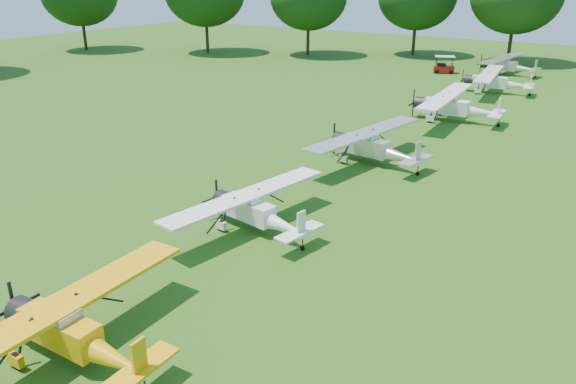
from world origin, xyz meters
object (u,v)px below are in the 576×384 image
object	(u,v)px
aircraft_6	(495,81)
golf_cart	(443,67)
aircraft_5	(454,105)
aircraft_3	(255,209)
aircraft_4	(373,145)
aircraft_7	(507,64)
aircraft_2	(70,330)

from	to	relation	value
aircraft_6	golf_cart	size ratio (longest dim) A/B	4.10
golf_cart	aircraft_5	bearing A→B (deg)	-92.29
aircraft_5	golf_cart	world-z (taller)	aircraft_5
aircraft_5	golf_cart	bearing A→B (deg)	107.08
aircraft_3	aircraft_6	distance (m)	37.02
aircraft_3	aircraft_4	size ratio (longest dim) A/B	0.89
aircraft_4	aircraft_7	distance (m)	36.37
aircraft_2	aircraft_3	bearing A→B (deg)	92.84
golf_cart	aircraft_3	bearing A→B (deg)	-104.42
aircraft_6	aircraft_7	xyz separation A→B (m)	(-1.42, 10.88, -0.02)
aircraft_2	aircraft_3	world-z (taller)	aircraft_2
aircraft_5	aircraft_6	size ratio (longest dim) A/B	1.07
aircraft_2	aircraft_6	size ratio (longest dim) A/B	0.91
aircraft_2	golf_cart	bearing A→B (deg)	96.06
aircraft_4	aircraft_7	bearing A→B (deg)	100.55
aircraft_7	aircraft_2	bearing A→B (deg)	-82.69
aircraft_7	aircraft_6	bearing A→B (deg)	-76.26
golf_cart	aircraft_7	bearing A→B (deg)	-0.31
aircraft_5	aircraft_7	distance (m)	23.63
aircraft_2	aircraft_7	size ratio (longest dim) A/B	0.92
aircraft_7	golf_cart	distance (m)	6.83
aircraft_6	aircraft_7	size ratio (longest dim) A/B	1.01
aircraft_4	aircraft_5	bearing A→B (deg)	95.65
aircraft_2	golf_cart	xyz separation A→B (m)	(-7.34, 55.64, -0.46)
aircraft_3	aircraft_6	world-z (taller)	aircraft_6
aircraft_2	aircraft_4	bearing A→B (deg)	89.65
aircraft_6	golf_cart	world-z (taller)	aircraft_6
aircraft_2	aircraft_7	bearing A→B (deg)	89.57
golf_cart	aircraft_2	bearing A→B (deg)	-105.15
aircraft_2	aircraft_4	size ratio (longest dim) A/B	0.93
aircraft_3	aircraft_4	xyz separation A→B (m)	(0.36, 11.51, 0.13)
aircraft_4	aircraft_6	distance (m)	25.50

